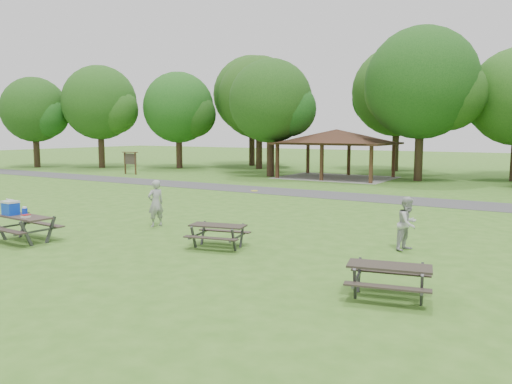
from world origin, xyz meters
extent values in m
plane|color=#396A1E|center=(0.00, 0.00, 0.00)|extent=(160.00, 160.00, 0.00)
cube|color=#3F3F42|center=(0.00, 14.00, 0.01)|extent=(120.00, 3.20, 0.02)
cube|color=#361E13|center=(-7.70, 21.30, 1.30)|extent=(0.22, 0.22, 2.60)
cube|color=#361E13|center=(-7.70, 26.70, 1.30)|extent=(0.22, 0.22, 2.60)
cube|color=#341F13|center=(-4.00, 21.30, 1.30)|extent=(0.22, 0.22, 2.60)
cube|color=#3B2415|center=(-4.00, 26.70, 1.30)|extent=(0.22, 0.22, 2.60)
cube|color=#3C2516|center=(-0.30, 21.30, 1.30)|extent=(0.22, 0.22, 2.60)
cube|color=#3B2115|center=(-0.30, 26.70, 1.30)|extent=(0.22, 0.22, 2.60)
cube|color=black|center=(-4.00, 24.00, 2.68)|extent=(8.60, 6.60, 0.16)
pyramid|color=#331E14|center=(-4.00, 24.00, 3.26)|extent=(7.01, 7.01, 1.00)
cube|color=gray|center=(-4.00, 24.00, 0.01)|extent=(8.40, 6.40, 0.03)
cube|color=#311E11|center=(-20.60, 18.00, 0.90)|extent=(0.10, 0.10, 1.80)
cube|color=#3D2616|center=(-19.40, 18.00, 0.90)|extent=(0.10, 0.10, 1.80)
cube|color=#302923|center=(-20.00, 18.00, 1.30)|extent=(1.40, 0.06, 0.90)
cube|color=#381F16|center=(-20.00, 18.00, 1.85)|extent=(1.60, 0.30, 0.06)
cylinder|color=#311F16|center=(-28.00, 22.00, 1.84)|extent=(0.60, 0.60, 3.67)
sphere|color=#1A4513|center=(-28.00, 22.00, 6.38)|extent=(7.20, 7.20, 7.20)
sphere|color=#1D4914|center=(-26.38, 22.30, 5.66)|extent=(4.68, 4.68, 4.68)
sphere|color=#164313|center=(-29.44, 21.80, 5.83)|extent=(4.32, 4.32, 4.32)
cylinder|color=#321F16|center=(-21.00, 25.50, 1.66)|extent=(0.60, 0.60, 3.32)
sphere|color=#164914|center=(-21.00, 25.50, 5.88)|extent=(6.80, 6.80, 6.80)
sphere|color=#173F12|center=(-19.47, 25.80, 5.20)|extent=(4.42, 4.42, 4.42)
sphere|color=#154814|center=(-22.36, 25.30, 5.37)|extent=(4.08, 4.08, 4.08)
cylinder|color=black|center=(-14.00, 29.00, 1.92)|extent=(0.60, 0.60, 3.85)
sphere|color=#1B4112|center=(-14.00, 29.00, 6.77)|extent=(7.80, 7.80, 7.80)
sphere|color=#194B15|center=(-12.25, 29.30, 5.99)|extent=(5.07, 5.07, 5.07)
sphere|color=#184E16|center=(-15.56, 28.80, 6.19)|extent=(4.68, 4.68, 4.68)
cylinder|color=black|center=(-9.00, 22.50, 1.75)|extent=(0.60, 0.60, 3.50)
sphere|color=#173F12|center=(-9.00, 22.50, 5.97)|extent=(6.60, 6.60, 6.60)
sphere|color=#134213|center=(-7.52, 22.80, 5.31)|extent=(4.29, 4.29, 4.29)
sphere|color=#204E16|center=(-10.32, 22.30, 5.48)|extent=(3.96, 3.96, 3.96)
cylinder|color=black|center=(2.00, 25.00, 2.01)|extent=(0.60, 0.60, 4.02)
sphere|color=#154012|center=(2.00, 25.00, 7.02)|extent=(8.00, 8.00, 8.00)
sphere|color=#1D4614|center=(3.80, 25.30, 6.22)|extent=(5.20, 5.20, 5.20)
sphere|color=#1B4614|center=(0.40, 24.80, 6.42)|extent=(4.80, 4.80, 4.80)
sphere|color=#144614|center=(6.60, 28.30, 5.53)|extent=(4.20, 4.20, 4.20)
cylinder|color=black|center=(-17.00, 32.50, 2.19)|extent=(0.60, 0.60, 4.38)
sphere|color=#1B4413|center=(-17.00, 32.50, 7.38)|extent=(8.00, 8.00, 8.00)
sphere|color=#123E11|center=(-15.20, 32.80, 6.58)|extent=(5.20, 5.20, 5.20)
sphere|color=#1B4112|center=(-18.60, 32.30, 6.78)|extent=(4.80, 4.80, 4.80)
cylinder|color=black|center=(-2.00, 33.00, 2.06)|extent=(0.60, 0.60, 4.13)
sphere|color=#1D4814|center=(-2.00, 33.00, 7.13)|extent=(8.00, 8.00, 8.00)
sphere|color=#174E16|center=(-0.20, 33.30, 6.33)|extent=(5.20, 5.20, 5.20)
sphere|color=#154012|center=(-3.60, 32.80, 6.53)|extent=(4.80, 4.80, 4.80)
cylinder|color=black|center=(-34.00, 19.00, 1.66)|extent=(0.60, 0.60, 3.32)
sphere|color=#184012|center=(-34.00, 19.00, 5.72)|extent=(6.40, 6.40, 6.40)
sphere|color=#144513|center=(-32.56, 19.30, 5.08)|extent=(4.16, 4.16, 4.16)
sphere|color=#1B4E16|center=(-35.28, 18.80, 5.24)|extent=(3.84, 3.84, 3.84)
cube|color=#312823|center=(-4.01, -2.36, 0.82)|extent=(2.06, 0.91, 0.06)
cube|color=#2A211E|center=(-4.05, -3.03, 0.49)|extent=(2.03, 0.40, 0.04)
cube|color=#322924|center=(-3.97, -1.70, 0.49)|extent=(2.03, 0.40, 0.04)
cube|color=#444446|center=(-4.81, -2.74, 0.41)|extent=(0.09, 0.43, 0.88)
cube|color=#403F42|center=(-4.76, -1.90, 0.41)|extent=(0.09, 0.43, 0.88)
cube|color=#434346|center=(-4.79, -2.32, 0.44)|extent=(0.16, 1.65, 0.06)
cube|color=#3D3D3F|center=(-3.26, -2.83, 0.41)|extent=(0.09, 0.43, 0.88)
cube|color=#3D3D3F|center=(-3.21, -1.99, 0.41)|extent=(0.09, 0.43, 0.88)
cube|color=#444446|center=(-3.23, -2.41, 0.44)|extent=(0.16, 1.65, 0.06)
cube|color=blue|center=(-4.63, -2.44, 1.05)|extent=(0.53, 0.41, 0.40)
cube|color=silver|center=(-4.63, -2.44, 1.28)|extent=(0.55, 0.43, 0.07)
cylinder|color=silver|center=(-4.63, -2.44, 1.36)|extent=(0.45, 0.06, 0.03)
cylinder|color=#0D2DC3|center=(-4.06, -2.31, 0.97)|extent=(0.20, 0.20, 0.24)
cylinder|color=white|center=(-4.06, -2.31, 1.12)|extent=(0.15, 0.15, 0.06)
cube|color=silver|center=(-3.71, -2.52, 0.89)|extent=(0.23, 0.23, 0.08)
cube|color=#A01312|center=(-3.71, -2.52, 0.94)|extent=(0.25, 0.25, 0.02)
cube|color=#2A241E|center=(1.91, 0.25, 0.70)|extent=(1.83, 1.06, 0.05)
cube|color=#2B241F|center=(2.04, -0.31, 0.42)|extent=(1.74, 0.63, 0.04)
cube|color=#312723|center=(1.78, 0.80, 0.42)|extent=(1.74, 0.63, 0.04)
cube|color=#414143|center=(1.35, -0.25, 0.35)|extent=(0.14, 0.36, 0.75)
cube|color=#3E3E40|center=(1.18, 0.45, 0.35)|extent=(0.14, 0.36, 0.75)
cube|color=#3D3D3F|center=(1.26, 0.10, 0.38)|extent=(0.37, 1.38, 0.05)
cube|color=#3A3A3C|center=(2.64, 0.05, 0.35)|extent=(0.14, 0.36, 0.75)
cube|color=#404143|center=(2.47, 0.75, 0.35)|extent=(0.14, 0.36, 0.75)
cube|color=#3B3B3D|center=(2.56, 0.40, 0.38)|extent=(0.37, 1.38, 0.05)
cube|color=#29231D|center=(7.87, -1.68, 0.72)|extent=(1.88, 1.08, 0.05)
cube|color=#2A241E|center=(8.00, -2.25, 0.43)|extent=(1.78, 0.64, 0.04)
cube|color=black|center=(7.74, -1.11, 0.43)|extent=(1.78, 0.64, 0.04)
cube|color=#3B3B3D|center=(7.29, -2.19, 0.36)|extent=(0.14, 0.37, 0.77)
cube|color=#3C3C3F|center=(7.12, -1.47, 0.36)|extent=(0.14, 0.37, 0.77)
cube|color=#454548|center=(7.20, -1.83, 0.39)|extent=(0.38, 1.41, 0.05)
cube|color=#404143|center=(8.61, -1.89, 0.36)|extent=(0.14, 0.37, 0.77)
cube|color=#404043|center=(8.45, -1.17, 0.36)|extent=(0.14, 0.37, 0.77)
cube|color=#424345|center=(8.53, -1.53, 0.39)|extent=(0.38, 1.41, 0.05)
cylinder|color=yellow|center=(1.94, 2.36, 1.58)|extent=(0.26, 0.26, 0.02)
imported|color=#959698|center=(-2.14, 1.84, 0.89)|extent=(0.61, 0.75, 1.78)
imported|color=#ADADAF|center=(7.03, 3.00, 0.82)|extent=(0.81, 0.94, 1.64)
camera|label=1|loc=(10.90, -12.12, 3.62)|focal=35.00mm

